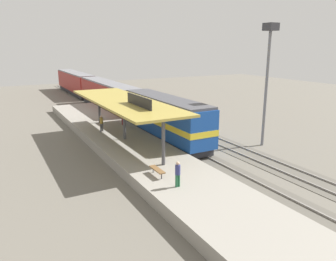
{
  "coord_description": "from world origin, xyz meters",
  "views": [
    {
      "loc": [
        -15.55,
        -28.77,
        9.73
      ],
      "look_at": [
        -1.38,
        -2.83,
        2.0
      ],
      "focal_mm": 35.03,
      "sensor_mm": 36.0,
      "label": 1
    }
  ],
  "objects_px": {
    "locomotive": "(165,118)",
    "person_waiting": "(123,116)",
    "passenger_carriage_front": "(108,96)",
    "platform_bench": "(157,170)",
    "person_boarding": "(178,173)",
    "person_walking": "(101,122)",
    "light_mast": "(268,60)",
    "passenger_carriage_rear": "(75,83)"
  },
  "relations": [
    {
      "from": "platform_bench",
      "to": "person_walking",
      "type": "height_order",
      "value": "person_walking"
    },
    {
      "from": "light_mast",
      "to": "person_walking",
      "type": "distance_m",
      "value": 17.81
    },
    {
      "from": "passenger_carriage_front",
      "to": "light_mast",
      "type": "xyz_separation_m",
      "value": [
        7.8,
        -24.09,
        6.08
      ]
    },
    {
      "from": "locomotive",
      "to": "person_waiting",
      "type": "bearing_deg",
      "value": 115.7
    },
    {
      "from": "locomotive",
      "to": "light_mast",
      "type": "xyz_separation_m",
      "value": [
        7.8,
        -6.09,
        5.99
      ]
    },
    {
      "from": "platform_bench",
      "to": "passenger_carriage_front",
      "type": "height_order",
      "value": "passenger_carriage_front"
    },
    {
      "from": "person_waiting",
      "to": "passenger_carriage_front",
      "type": "bearing_deg",
      "value": 78.55
    },
    {
      "from": "platform_bench",
      "to": "light_mast",
      "type": "height_order",
      "value": "light_mast"
    },
    {
      "from": "locomotive",
      "to": "light_mast",
      "type": "bearing_deg",
      "value": -37.96
    },
    {
      "from": "passenger_carriage_rear",
      "to": "person_walking",
      "type": "relative_size",
      "value": 11.7
    },
    {
      "from": "person_walking",
      "to": "person_boarding",
      "type": "height_order",
      "value": "same"
    },
    {
      "from": "platform_bench",
      "to": "person_walking",
      "type": "relative_size",
      "value": 0.99
    },
    {
      "from": "passenger_carriage_front",
      "to": "person_boarding",
      "type": "xyz_separation_m",
      "value": [
        -5.68,
        -30.36,
        -0.46
      ]
    },
    {
      "from": "platform_bench",
      "to": "passenger_carriage_front",
      "type": "distance_m",
      "value": 28.74
    },
    {
      "from": "locomotive",
      "to": "person_walking",
      "type": "relative_size",
      "value": 8.44
    },
    {
      "from": "platform_bench",
      "to": "person_waiting",
      "type": "distance_m",
      "value": 15.81
    },
    {
      "from": "platform_bench",
      "to": "person_boarding",
      "type": "bearing_deg",
      "value": -81.84
    },
    {
      "from": "platform_bench",
      "to": "locomotive",
      "type": "height_order",
      "value": "locomotive"
    },
    {
      "from": "locomotive",
      "to": "passenger_carriage_rear",
      "type": "height_order",
      "value": "locomotive"
    },
    {
      "from": "person_walking",
      "to": "person_boarding",
      "type": "bearing_deg",
      "value": -90.09
    },
    {
      "from": "locomotive",
      "to": "person_walking",
      "type": "bearing_deg",
      "value": 147.62
    },
    {
      "from": "platform_bench",
      "to": "person_waiting",
      "type": "relative_size",
      "value": 0.99
    },
    {
      "from": "person_waiting",
      "to": "person_boarding",
      "type": "xyz_separation_m",
      "value": [
        -3.11,
        -17.69,
        0.0
      ]
    },
    {
      "from": "locomotive",
      "to": "light_mast",
      "type": "height_order",
      "value": "light_mast"
    },
    {
      "from": "platform_bench",
      "to": "person_walking",
      "type": "bearing_deg",
      "value": 88.54
    },
    {
      "from": "light_mast",
      "to": "person_waiting",
      "type": "relative_size",
      "value": 6.84
    },
    {
      "from": "locomotive",
      "to": "person_walking",
      "type": "xyz_separation_m",
      "value": [
        -5.65,
        3.58,
        -0.56
      ]
    },
    {
      "from": "locomotive",
      "to": "person_waiting",
      "type": "distance_m",
      "value": 5.94
    },
    {
      "from": "platform_bench",
      "to": "person_boarding",
      "type": "distance_m",
      "value": 2.34
    },
    {
      "from": "person_boarding",
      "to": "person_walking",
      "type": "bearing_deg",
      "value": 89.91
    },
    {
      "from": "passenger_carriage_front",
      "to": "person_waiting",
      "type": "distance_m",
      "value": 12.93
    },
    {
      "from": "locomotive",
      "to": "person_boarding",
      "type": "bearing_deg",
      "value": -114.67
    },
    {
      "from": "passenger_carriage_rear",
      "to": "person_walking",
      "type": "bearing_deg",
      "value": -99.12
    },
    {
      "from": "passenger_carriage_front",
      "to": "passenger_carriage_rear",
      "type": "height_order",
      "value": "same"
    },
    {
      "from": "passenger_carriage_front",
      "to": "person_waiting",
      "type": "relative_size",
      "value": 11.7
    },
    {
      "from": "person_boarding",
      "to": "person_waiting",
      "type": "bearing_deg",
      "value": 80.03
    },
    {
      "from": "light_mast",
      "to": "person_waiting",
      "type": "height_order",
      "value": "light_mast"
    },
    {
      "from": "person_waiting",
      "to": "person_boarding",
      "type": "relative_size",
      "value": 1.0
    },
    {
      "from": "passenger_carriage_front",
      "to": "platform_bench",
      "type": "bearing_deg",
      "value": -102.06
    },
    {
      "from": "platform_bench",
      "to": "passenger_carriage_rear",
      "type": "height_order",
      "value": "passenger_carriage_rear"
    },
    {
      "from": "locomotive",
      "to": "passenger_carriage_front",
      "type": "relative_size",
      "value": 0.72
    },
    {
      "from": "passenger_carriage_rear",
      "to": "person_walking",
      "type": "distance_m",
      "value": 35.67
    }
  ]
}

